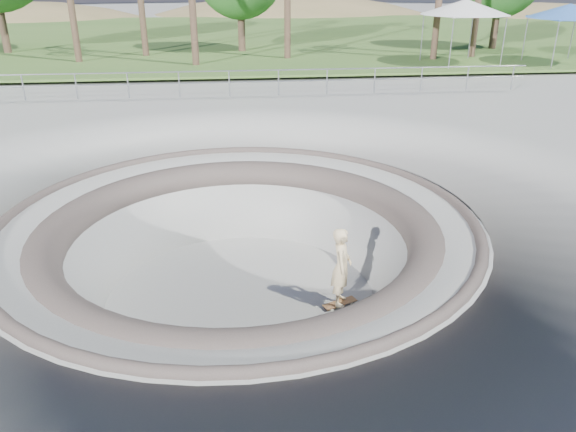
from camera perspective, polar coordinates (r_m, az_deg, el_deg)
The scene contains 9 objects.
ground at distance 12.05m, azimuth -5.07°, elevation -0.35°, with size 180.00×180.00×0.00m, color gray.
skate_bowl at distance 12.90m, azimuth -4.78°, elevation -7.79°, with size 14.00×14.00×4.10m.
grass_strip at distance 45.24m, azimuth -6.35°, elevation 17.72°, with size 180.00×36.00×0.12m.
distant_hills at distance 69.32m, azimuth -3.01°, elevation 13.87°, with size 103.20×45.00×28.60m.
safety_railing at distance 23.38m, azimuth -5.98°, elevation 13.29°, with size 25.00×0.06×1.03m.
skateboard at distance 12.56m, azimuth 5.29°, elevation -8.80°, with size 0.82×0.52×0.08m.
skater at distance 12.09m, azimuth 5.46°, elevation -5.16°, with size 0.65×0.43×1.79m, color beige.
canopy_white at distance 32.16m, azimuth 17.57°, elevation 19.57°, with size 6.29×6.29×3.22m.
canopy_blue at distance 34.10m, azimuth 26.69°, elevation 18.10°, with size 5.95×5.95×3.01m.
Camera 1 is at (-0.13, -11.00, 4.91)m, focal length 35.00 mm.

